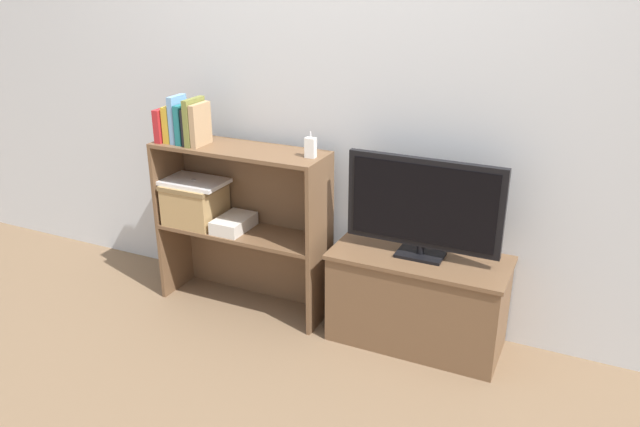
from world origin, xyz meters
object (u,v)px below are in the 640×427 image
at_px(book_mustard, 172,124).
at_px(book_tan, 200,125).
at_px(tv, 423,205).
at_px(tv_stand, 417,299).
at_px(laptop, 194,182).
at_px(baby_monitor, 311,148).
at_px(book_skyblue, 178,119).
at_px(book_charcoal, 190,126).
at_px(magazine_stack, 234,223).
at_px(storage_basket_left, 195,201).
at_px(book_teal, 185,124).
at_px(book_crimson, 165,124).
at_px(book_olive, 195,122).

height_order(book_mustard, book_tan, book_tan).
relative_size(tv, book_mustard, 3.91).
distance_m(tv_stand, laptop, 1.32).
bearing_deg(baby_monitor, book_mustard, -176.92).
bearing_deg(book_skyblue, book_charcoal, 0.00).
bearing_deg(book_mustard, magazine_stack, 4.69).
bearing_deg(laptop, tv, 2.36).
bearing_deg(storage_basket_left, book_teal, -104.64).
bearing_deg(book_skyblue, magazine_stack, 5.36).
xyz_separation_m(book_crimson, book_charcoal, (0.16, 0.00, 0.01)).
bearing_deg(book_tan, book_charcoal, 180.00).
distance_m(book_skyblue, book_tan, 0.14).
height_order(baby_monitor, storage_basket_left, baby_monitor).
bearing_deg(book_olive, storage_basket_left, 154.34).
height_order(book_mustard, book_charcoal, same).
distance_m(tv_stand, book_skyblue, 1.51).
xyz_separation_m(book_mustard, book_olive, (0.14, 0.00, 0.03)).
xyz_separation_m(book_crimson, laptop, (0.13, 0.03, -0.30)).
distance_m(book_crimson, book_olive, 0.19).
height_order(book_crimson, magazine_stack, book_crimson).
relative_size(book_teal, book_tan, 0.95).
bearing_deg(storage_basket_left, baby_monitor, 1.25).
xyz_separation_m(book_charcoal, baby_monitor, (0.66, 0.04, -0.04)).
relative_size(tv_stand, book_crimson, 4.93).
relative_size(book_skyblue, book_olive, 1.02).
distance_m(book_tan, storage_basket_left, 0.45).
relative_size(tv_stand, book_charcoal, 4.53).
bearing_deg(book_teal, laptop, 75.36).
relative_size(tv_stand, baby_monitor, 6.64).
bearing_deg(tv, magazine_stack, -177.08).
bearing_deg(book_mustard, book_charcoal, 0.00).
bearing_deg(book_olive, tv_stand, 3.83).
xyz_separation_m(book_tan, baby_monitor, (0.60, 0.04, -0.06)).
height_order(book_skyblue, storage_basket_left, book_skyblue).
xyz_separation_m(storage_basket_left, magazine_stack, (0.24, 0.00, -0.09)).
relative_size(book_charcoal, book_tan, 0.87).
xyz_separation_m(book_charcoal, book_olive, (0.03, 0.00, 0.03)).
height_order(book_teal, baby_monitor, book_teal).
relative_size(baby_monitor, storage_basket_left, 0.44).
xyz_separation_m(book_tan, laptop, (-0.09, 0.03, -0.32)).
xyz_separation_m(baby_monitor, laptop, (-0.69, -0.02, -0.27)).
xyz_separation_m(book_tan, magazine_stack, (0.15, 0.03, -0.52)).
distance_m(book_skyblue, book_teal, 0.04).
xyz_separation_m(book_teal, book_olive, (0.06, 0.00, 0.02)).
distance_m(book_tan, magazine_stack, 0.54).
relative_size(tv, laptop, 2.12).
xyz_separation_m(tv_stand, book_mustard, (-1.33, -0.08, 0.75)).
xyz_separation_m(book_skyblue, laptop, (0.05, 0.03, -0.34)).
height_order(book_crimson, storage_basket_left, book_crimson).
height_order(tv, book_tan, book_tan).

